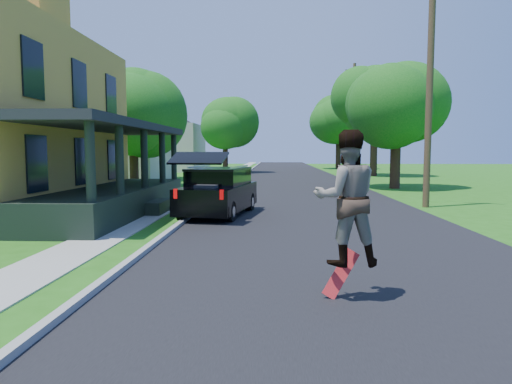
{
  "coord_description": "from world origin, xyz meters",
  "views": [
    {
      "loc": [
        -1.31,
        -9.51,
        2.15
      ],
      "look_at": [
        -1.83,
        3.0,
        1.03
      ],
      "focal_mm": 32.0,
      "sensor_mm": 36.0,
      "label": 1
    }
  ],
  "objects_px": {
    "black_suv": "(218,191)",
    "utility_pole_near": "(430,80)",
    "skateboarder": "(346,198)",
    "tree_right_near": "(396,93)"
  },
  "relations": [
    {
      "from": "black_suv",
      "to": "utility_pole_near",
      "type": "distance_m",
      "value": 9.05
    },
    {
      "from": "black_suv",
      "to": "utility_pole_near",
      "type": "relative_size",
      "value": 0.51
    },
    {
      "from": "black_suv",
      "to": "skateboarder",
      "type": "relative_size",
      "value": 2.47
    },
    {
      "from": "skateboarder",
      "to": "tree_right_near",
      "type": "relative_size",
      "value": 0.24
    },
    {
      "from": "skateboarder",
      "to": "utility_pole_near",
      "type": "xyz_separation_m",
      "value": [
        4.79,
        11.18,
        3.35
      ]
    },
    {
      "from": "black_suv",
      "to": "utility_pole_near",
      "type": "xyz_separation_m",
      "value": [
        7.7,
        2.55,
        4.02
      ]
    },
    {
      "from": "black_suv",
      "to": "utility_pole_near",
      "type": "height_order",
      "value": "utility_pole_near"
    },
    {
      "from": "tree_right_near",
      "to": "skateboarder",
      "type": "bearing_deg",
      "value": -106.25
    },
    {
      "from": "skateboarder",
      "to": "utility_pole_near",
      "type": "relative_size",
      "value": 0.21
    },
    {
      "from": "skateboarder",
      "to": "tree_right_near",
      "type": "height_order",
      "value": "tree_right_near"
    }
  ]
}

